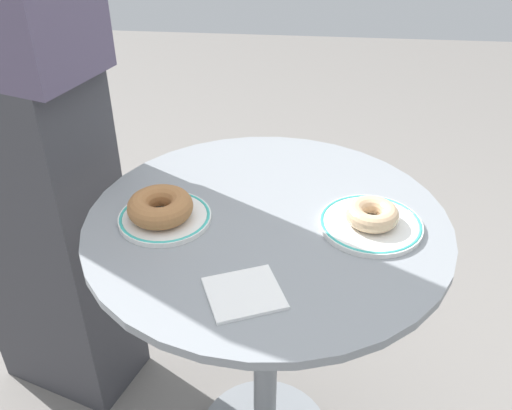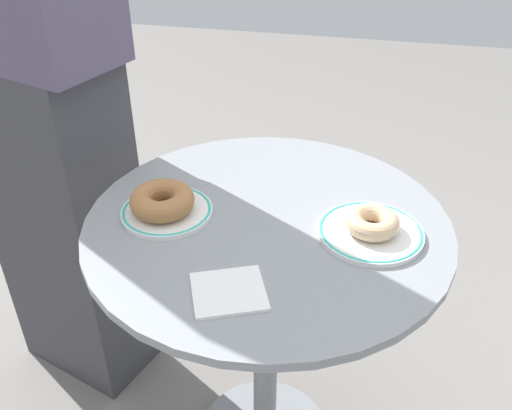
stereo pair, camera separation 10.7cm
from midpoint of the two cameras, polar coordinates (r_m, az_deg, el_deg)
cafe_table at (r=1.22m, az=-1.50°, el=-9.21°), size 0.71×0.71×0.71m
plate_left at (r=1.11m, az=-11.92°, el=-1.32°), size 0.18×0.18×0.01m
plate_right at (r=1.08m, az=8.73°, el=-2.01°), size 0.20×0.20×0.01m
donut_cinnamon at (r=1.09m, az=-12.43°, el=-0.25°), size 0.16×0.16×0.04m
donut_glazed at (r=1.07m, az=8.83°, el=-1.01°), size 0.12×0.12×0.03m
paper_napkin at (r=0.93m, az=-4.56°, el=-8.99°), size 0.15×0.15×0.01m
person_figure at (r=1.36m, az=-25.76°, el=10.39°), size 0.46×0.34×1.77m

